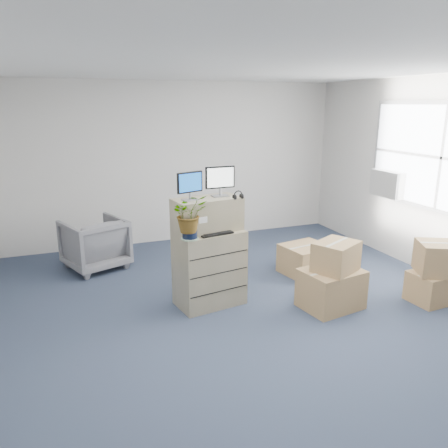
{
  "coord_description": "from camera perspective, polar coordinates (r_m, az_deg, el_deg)",
  "views": [
    {
      "loc": [
        -1.96,
        -4.01,
        2.41
      ],
      "look_at": [
        -0.28,
        0.4,
        1.11
      ],
      "focal_mm": 35.0,
      "sensor_mm": 36.0,
      "label": 1
    }
  ],
  "objects": [
    {
      "name": "cardboard_boxes",
      "position": [
        5.89,
        16.64,
        -5.94
      ],
      "size": [
        2.03,
        2.08,
        0.84
      ],
      "color": "#A3844F",
      "rests_on": "ground"
    },
    {
      "name": "mouse",
      "position": [
        5.29,
        1.94,
        -0.6
      ],
      "size": [
        0.1,
        0.06,
        0.03
      ],
      "primitive_type": "ellipsoid",
      "rotation": [
        0.0,
        0.0,
        0.05
      ],
      "color": "silver",
      "rests_on": "filing_cabinet_lower"
    },
    {
      "name": "monitor_right",
      "position": [
        5.22,
        -0.51,
        5.81
      ],
      "size": [
        0.37,
        0.14,
        0.36
      ],
      "rotation": [
        0.0,
        0.0,
        0.02
      ],
      "color": "#99999E",
      "rests_on": "filing_cabinet_upper"
    },
    {
      "name": "potted_plant",
      "position": [
        4.88,
        -4.54,
        0.71
      ],
      "size": [
        0.42,
        0.46,
        0.42
      ],
      "rotation": [
        0.0,
        0.0,
        0.16
      ],
      "color": "#97B18F",
      "rests_on": "filing_cabinet_lower"
    },
    {
      "name": "headphones",
      "position": [
        5.16,
        1.85,
        3.75
      ],
      "size": [
        0.12,
        0.03,
        0.12
      ],
      "primitive_type": "torus",
      "rotation": [
        1.57,
        0.0,
        0.16
      ],
      "color": "black",
      "rests_on": "filing_cabinet_upper"
    },
    {
      "name": "filing_cabinet_upper",
      "position": [
        5.21,
        -2.2,
        1.25
      ],
      "size": [
        0.86,
        0.53,
        0.4
      ],
      "primitive_type": "cube",
      "rotation": [
        0.0,
        0.0,
        0.16
      ],
      "color": "gray",
      "rests_on": "filing_cabinet_lower"
    },
    {
      "name": "external_drive",
      "position": [
        5.5,
        0.6,
        0.12
      ],
      "size": [
        0.18,
        0.14,
        0.05
      ],
      "primitive_type": "cube",
      "rotation": [
        0.0,
        0.0,
        -0.13
      ],
      "color": "black",
      "rests_on": "filing_cabinet_lower"
    },
    {
      "name": "monitor_left",
      "position": [
        5.02,
        -4.47,
        5.17
      ],
      "size": [
        0.33,
        0.17,
        0.33
      ],
      "rotation": [
        0.0,
        0.0,
        0.3
      ],
      "color": "#99999E",
      "rests_on": "filing_cabinet_upper"
    },
    {
      "name": "phone_dock",
      "position": [
        5.21,
        -2.24,
        -0.55
      ],
      "size": [
        0.06,
        0.06,
        0.13
      ],
      "rotation": [
        0.0,
        0.0,
        0.16
      ],
      "color": "silver",
      "rests_on": "filing_cabinet_lower"
    },
    {
      "name": "keyboard",
      "position": [
        5.11,
        -1.11,
        -1.23
      ],
      "size": [
        0.43,
        0.24,
        0.02
      ],
      "primitive_type": "cube",
      "rotation": [
        0.0,
        0.0,
        0.17
      ],
      "color": "black",
      "rests_on": "filing_cabinet_lower"
    },
    {
      "name": "wall_back",
      "position": [
        7.83,
        -6.23,
        7.93
      ],
      "size": [
        6.0,
        0.02,
        2.8
      ],
      "primitive_type": "cube",
      "color": "beige",
      "rests_on": "ground"
    },
    {
      "name": "ground",
      "position": [
        5.07,
        4.72,
        -13.02
      ],
      "size": [
        7.0,
        7.0,
        0.0
      ],
      "primitive_type": "plane",
      "color": "#242A41",
      "rests_on": "ground"
    },
    {
      "name": "filing_cabinet_lower",
      "position": [
        5.38,
        -1.9,
        -5.78
      ],
      "size": [
        0.87,
        0.61,
        0.94
      ],
      "primitive_type": "cube",
      "rotation": [
        0.0,
        0.0,
        0.16
      ],
      "color": "gray",
      "rests_on": "ground"
    },
    {
      "name": "office_chair",
      "position": [
        6.83,
        -16.54,
        -2.18
      ],
      "size": [
        1.03,
        1.0,
        0.84
      ],
      "primitive_type": "imported",
      "rotation": [
        0.0,
        0.0,
        3.51
      ],
      "color": "slate",
      "rests_on": "ground"
    },
    {
      "name": "water_bottle",
      "position": [
        5.27,
        -1.22,
        0.45
      ],
      "size": [
        0.06,
        0.06,
        0.23
      ],
      "primitive_type": "cylinder",
      "color": "#9C9FA4",
      "rests_on": "filing_cabinet_lower"
    },
    {
      "name": "tissue_box",
      "position": [
        5.44,
        1.06,
        0.7
      ],
      "size": [
        0.26,
        0.2,
        0.09
      ],
      "primitive_type": "cube",
      "rotation": [
        0.0,
        0.0,
        0.41
      ],
      "color": "#387FBE",
      "rests_on": "external_drive"
    },
    {
      "name": "ac_unit",
      "position": [
        7.35,
        20.72,
        4.95
      ],
      "size": [
        0.24,
        0.6,
        0.4
      ],
      "primitive_type": "cube",
      "color": "white",
      "rests_on": "wall_right"
    },
    {
      "name": "window",
      "position": [
        6.71,
        26.74,
        7.71
      ],
      "size": [
        0.07,
        2.72,
        1.52
      ],
      "color": "gray",
      "rests_on": "wall_right"
    }
  ]
}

